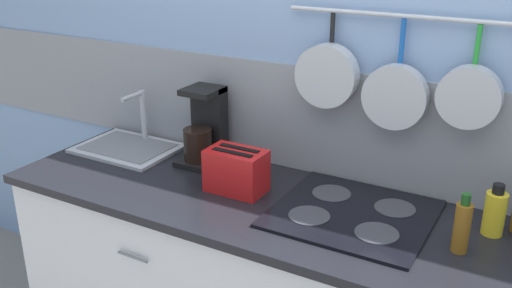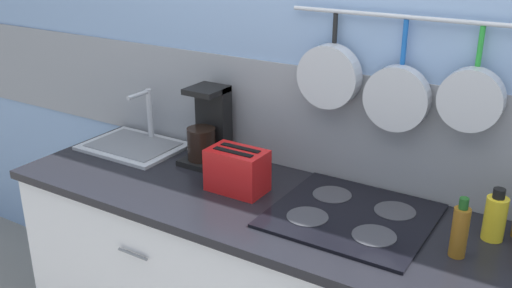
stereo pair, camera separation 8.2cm
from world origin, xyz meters
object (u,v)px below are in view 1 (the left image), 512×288
object	(u,v)px
bottle_dish_soap	(495,212)
bottle_vinegar	(462,227)
coffee_maker	(205,131)
toaster	(236,171)

from	to	relation	value
bottle_dish_soap	bottle_vinegar	bearing A→B (deg)	-113.23
coffee_maker	bottle_vinegar	size ratio (longest dim) A/B	1.65
bottle_vinegar	bottle_dish_soap	size ratio (longest dim) A/B	1.10
coffee_maker	bottle_dish_soap	world-z (taller)	coffee_maker
bottle_dish_soap	toaster	bearing A→B (deg)	-171.29
coffee_maker	toaster	xyz separation A→B (m)	(0.27, -0.19, -0.05)
coffee_maker	toaster	bearing A→B (deg)	-34.71
toaster	bottle_dish_soap	world-z (taller)	bottle_dish_soap
toaster	bottle_vinegar	world-z (taller)	bottle_vinegar
toaster	bottle_dish_soap	xyz separation A→B (m)	(0.92, 0.14, -0.00)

